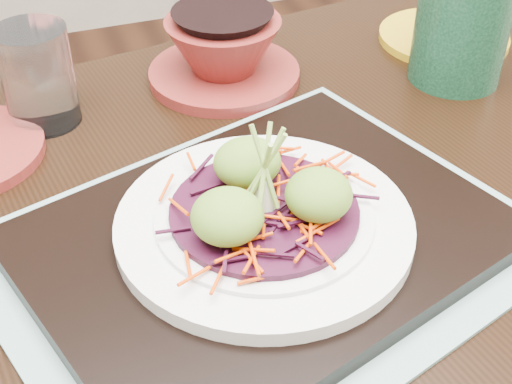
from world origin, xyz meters
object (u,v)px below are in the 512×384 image
object	(u,v)px
white_plate	(264,223)
terracotta_bowl_set	(224,54)
serving_tray	(264,238)
yellow_plate	(443,37)
dining_table	(264,282)
water_glass	(38,77)
green_jar	(461,29)

from	to	relation	value
white_plate	terracotta_bowl_set	size ratio (longest dim) A/B	1.30
white_plate	serving_tray	bearing A→B (deg)	-14.04
serving_tray	terracotta_bowl_set	world-z (taller)	terracotta_bowl_set
terracotta_bowl_set	yellow_plate	bearing A→B (deg)	-0.60
dining_table	white_plate	bearing A→B (deg)	-119.98
dining_table	serving_tray	size ratio (longest dim) A/B	3.06
serving_tray	terracotta_bowl_set	xyz separation A→B (m)	(0.06, 0.30, 0.02)
white_plate	water_glass	bearing A→B (deg)	118.33
dining_table	water_glass	bearing A→B (deg)	117.62
white_plate	green_jar	xyz separation A→B (m)	(0.33, 0.21, 0.03)
green_jar	serving_tray	bearing A→B (deg)	-147.56
white_plate	yellow_plate	bearing A→B (deg)	38.84
terracotta_bowl_set	yellow_plate	distance (m)	0.31
dining_table	yellow_plate	size ratio (longest dim) A/B	7.07
white_plate	water_glass	world-z (taller)	water_glass
water_glass	yellow_plate	world-z (taller)	water_glass
serving_tray	yellow_plate	world-z (taller)	serving_tray
dining_table	water_glass	world-z (taller)	water_glass
dining_table	serving_tray	bearing A→B (deg)	-119.98
water_glass	green_jar	size ratio (longest dim) A/B	0.86
white_plate	water_glass	size ratio (longest dim) A/B	2.32
serving_tray	water_glass	world-z (taller)	water_glass
white_plate	terracotta_bowl_set	bearing A→B (deg)	78.06
green_jar	terracotta_bowl_set	bearing A→B (deg)	160.40
water_glass	terracotta_bowl_set	xyz separation A→B (m)	(0.22, 0.02, -0.02)
dining_table	white_plate	xyz separation A→B (m)	(-0.02, -0.05, 0.12)
serving_tray	terracotta_bowl_set	size ratio (longest dim) A/B	2.00
white_plate	yellow_plate	distance (m)	0.48
dining_table	terracotta_bowl_set	bearing A→B (deg)	71.72
serving_tray	terracotta_bowl_set	bearing A→B (deg)	61.13
yellow_plate	green_jar	distance (m)	0.12
dining_table	green_jar	size ratio (longest dim) A/B	9.44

